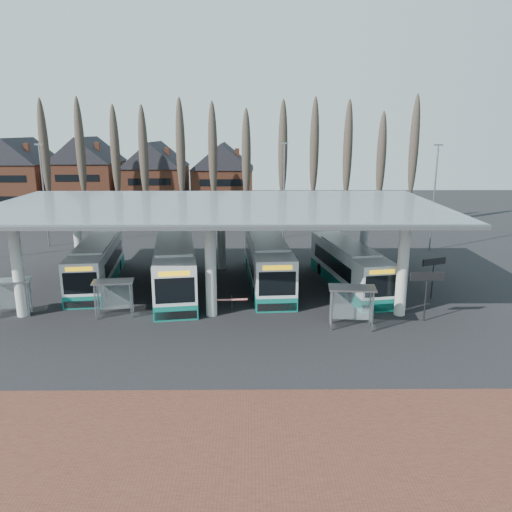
{
  "coord_description": "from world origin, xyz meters",
  "views": [
    {
      "loc": [
        2.58,
        -27.43,
        11.49
      ],
      "look_at": [
        2.86,
        7.0,
        2.74
      ],
      "focal_mm": 35.0,
      "sensor_mm": 36.0,
      "label": 1
    }
  ],
  "objects_px": {
    "bus_1": "(175,267)",
    "bus_2": "(267,262)",
    "shelter_1": "(114,290)",
    "shelter_2": "(352,298)",
    "shelter_0": "(10,289)",
    "bus_3": "(348,266)",
    "bus_0": "(97,264)"
  },
  "relations": [
    {
      "from": "bus_2",
      "to": "bus_3",
      "type": "xyz_separation_m",
      "value": [
        6.09,
        -0.7,
        -0.15
      ]
    },
    {
      "from": "shelter_2",
      "to": "bus_2",
      "type": "bearing_deg",
      "value": 123.95
    },
    {
      "from": "bus_0",
      "to": "bus_1",
      "type": "height_order",
      "value": "bus_1"
    },
    {
      "from": "bus_1",
      "to": "shelter_0",
      "type": "distance_m",
      "value": 10.96
    },
    {
      "from": "bus_2",
      "to": "shelter_0",
      "type": "bearing_deg",
      "value": -162.16
    },
    {
      "from": "shelter_1",
      "to": "bus_0",
      "type": "bearing_deg",
      "value": 107.47
    },
    {
      "from": "bus_0",
      "to": "shelter_1",
      "type": "xyz_separation_m",
      "value": [
        3.15,
        -6.91,
        0.16
      ]
    },
    {
      "from": "bus_0",
      "to": "bus_2",
      "type": "distance_m",
      "value": 13.04
    },
    {
      "from": "bus_3",
      "to": "shelter_1",
      "type": "bearing_deg",
      "value": -169.1
    },
    {
      "from": "shelter_0",
      "to": "shelter_1",
      "type": "distance_m",
      "value": 6.58
    },
    {
      "from": "bus_1",
      "to": "bus_2",
      "type": "distance_m",
      "value": 6.95
    },
    {
      "from": "bus_0",
      "to": "shelter_1",
      "type": "distance_m",
      "value": 7.6
    },
    {
      "from": "bus_3",
      "to": "shelter_2",
      "type": "height_order",
      "value": "bus_3"
    },
    {
      "from": "bus_3",
      "to": "bus_0",
      "type": "bearing_deg",
      "value": 167.57
    },
    {
      "from": "bus_2",
      "to": "shelter_1",
      "type": "height_order",
      "value": "bus_2"
    },
    {
      "from": "shelter_2",
      "to": "shelter_0",
      "type": "bearing_deg",
      "value": 179.76
    },
    {
      "from": "bus_3",
      "to": "shelter_0",
      "type": "height_order",
      "value": "bus_3"
    },
    {
      "from": "bus_1",
      "to": "shelter_1",
      "type": "xyz_separation_m",
      "value": [
        -3.08,
        -5.37,
        -0.0
      ]
    },
    {
      "from": "shelter_0",
      "to": "bus_0",
      "type": "bearing_deg",
      "value": 49.87
    },
    {
      "from": "bus_2",
      "to": "shelter_2",
      "type": "relative_size",
      "value": 4.51
    },
    {
      "from": "bus_0",
      "to": "shelter_1",
      "type": "relative_size",
      "value": 4.5
    },
    {
      "from": "bus_2",
      "to": "shelter_2",
      "type": "bearing_deg",
      "value": -65.77
    },
    {
      "from": "bus_0",
      "to": "bus_3",
      "type": "relative_size",
      "value": 1.0
    },
    {
      "from": "bus_2",
      "to": "shelter_0",
      "type": "height_order",
      "value": "bus_2"
    },
    {
      "from": "bus_3",
      "to": "bus_2",
      "type": "bearing_deg",
      "value": 163.58
    },
    {
      "from": "bus_1",
      "to": "bus_3",
      "type": "relative_size",
      "value": 1.11
    },
    {
      "from": "bus_3",
      "to": "shelter_0",
      "type": "distance_m",
      "value": 23.31
    },
    {
      "from": "shelter_1",
      "to": "bus_3",
      "type": "bearing_deg",
      "value": 13.78
    },
    {
      "from": "bus_1",
      "to": "bus_3",
      "type": "height_order",
      "value": "bus_1"
    },
    {
      "from": "bus_1",
      "to": "shelter_1",
      "type": "distance_m",
      "value": 6.19
    },
    {
      "from": "bus_0",
      "to": "bus_2",
      "type": "height_order",
      "value": "bus_2"
    },
    {
      "from": "shelter_2",
      "to": "bus_1",
      "type": "bearing_deg",
      "value": 153.02
    }
  ]
}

